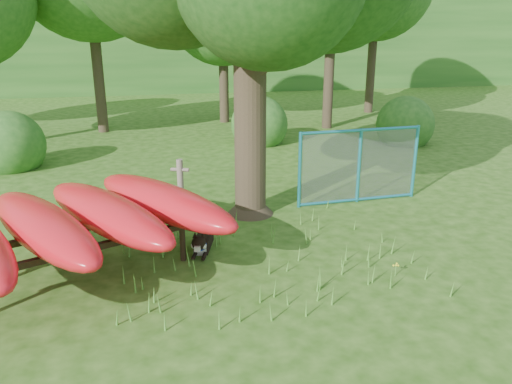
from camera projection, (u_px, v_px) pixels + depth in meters
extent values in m
plane|color=#234C0F|center=(260.00, 284.00, 7.21)|extent=(80.00, 80.00, 0.00)
cylinder|color=#31271B|center=(250.00, 93.00, 9.20)|extent=(0.78, 0.78, 4.75)
cone|color=#31271B|center=(250.00, 202.00, 9.87)|extent=(1.17, 1.17, 0.48)
cylinder|color=#31271B|center=(281.00, 56.00, 8.92)|extent=(1.34, 0.17, 1.01)
cylinder|color=#31271B|center=(226.00, 33.00, 9.11)|extent=(0.84, 0.95, 0.97)
cylinder|color=#6F6153|center=(181.00, 192.00, 9.22)|extent=(0.15, 0.15, 1.25)
cylinder|color=#6F6153|center=(180.00, 170.00, 9.09)|extent=(0.34, 0.18, 0.07)
cylinder|color=black|center=(183.00, 244.00, 7.85)|extent=(0.12, 0.12, 0.57)
cylinder|color=black|center=(161.00, 228.00, 8.47)|extent=(0.12, 0.12, 0.57)
cube|color=black|center=(87.00, 249.00, 6.94)|extent=(3.16, 1.43, 0.09)
cube|color=black|center=(70.00, 231.00, 7.56)|extent=(3.16, 1.43, 0.09)
ellipsoid|color=red|center=(43.00, 226.00, 6.90)|extent=(2.36, 3.35, 0.54)
ellipsoid|color=red|center=(107.00, 213.00, 7.40)|extent=(2.45, 3.32, 0.54)
ellipsoid|color=red|center=(163.00, 201.00, 7.90)|extent=(2.53, 3.28, 0.54)
cube|color=black|center=(204.00, 241.00, 8.37)|extent=(0.40, 0.67, 0.22)
cube|color=beige|center=(201.00, 249.00, 8.12)|extent=(0.23, 0.18, 0.20)
sphere|color=black|center=(199.00, 243.00, 7.91)|extent=(0.23, 0.23, 0.23)
cube|color=beige|center=(198.00, 248.00, 7.82)|extent=(0.12, 0.15, 0.08)
sphere|color=beige|center=(194.00, 246.00, 7.91)|extent=(0.11, 0.11, 0.11)
sphere|color=beige|center=(203.00, 246.00, 7.90)|extent=(0.11, 0.11, 0.11)
cone|color=black|center=(195.00, 235.00, 7.91)|extent=(0.12, 0.12, 0.11)
cone|color=black|center=(203.00, 235.00, 7.90)|extent=(0.09, 0.10, 0.11)
cylinder|color=black|center=(195.00, 255.00, 8.02)|extent=(0.14, 0.28, 0.06)
cylinder|color=black|center=(205.00, 255.00, 8.00)|extent=(0.14, 0.28, 0.06)
sphere|color=black|center=(210.00, 229.00, 8.67)|extent=(0.14, 0.14, 0.14)
torus|color=#1735B3|center=(200.00, 244.00, 8.00)|extent=(0.23, 0.13, 0.23)
cylinder|color=teal|center=(300.00, 170.00, 10.04)|extent=(0.07, 0.07, 1.57)
cylinder|color=teal|center=(359.00, 166.00, 10.37)|extent=(0.07, 0.07, 1.57)
cylinder|color=teal|center=(415.00, 162.00, 10.70)|extent=(0.07, 0.07, 1.57)
cylinder|color=teal|center=(361.00, 130.00, 10.13)|extent=(2.62, 0.20, 0.06)
cylinder|color=teal|center=(357.00, 200.00, 10.60)|extent=(2.62, 0.20, 0.06)
plane|color=gray|center=(359.00, 166.00, 10.37)|extent=(2.62, 0.14, 2.62)
cylinder|color=#51912F|center=(396.00, 270.00, 7.42)|extent=(0.02, 0.02, 0.17)
sphere|color=yellow|center=(396.00, 265.00, 7.40)|extent=(0.03, 0.03, 0.03)
sphere|color=yellow|center=(397.00, 264.00, 7.42)|extent=(0.03, 0.03, 0.03)
sphere|color=yellow|center=(393.00, 265.00, 7.40)|extent=(0.03, 0.03, 0.03)
sphere|color=yellow|center=(398.00, 266.00, 7.38)|extent=(0.03, 0.03, 0.03)
sphere|color=yellow|center=(396.00, 265.00, 7.37)|extent=(0.03, 0.03, 0.03)
cylinder|color=#31271B|center=(96.00, 55.00, 16.91)|extent=(0.36, 0.36, 5.25)
cylinder|color=#31271B|center=(224.00, 72.00, 18.96)|extent=(0.36, 0.36, 3.85)
sphere|color=#265C1E|center=(222.00, 10.00, 18.27)|extent=(4.00, 4.00, 4.00)
cylinder|color=#31271B|center=(330.00, 61.00, 17.67)|extent=(0.36, 0.36, 4.76)
cylinder|color=#31271B|center=(372.00, 54.00, 21.04)|extent=(0.36, 0.36, 4.90)
sphere|color=#265C1E|center=(13.00, 168.00, 13.16)|extent=(1.80, 1.80, 1.80)
sphere|color=#265C1E|center=(403.00, 143.00, 15.94)|extent=(1.80, 1.80, 1.80)
sphere|color=#265C1E|center=(259.00, 143.00, 15.96)|extent=(1.80, 1.80, 1.80)
cube|color=#265C1E|center=(165.00, 36.00, 32.24)|extent=(80.00, 12.00, 6.00)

